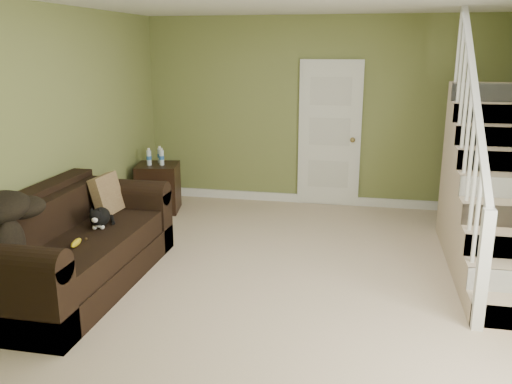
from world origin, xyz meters
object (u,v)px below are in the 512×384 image
at_px(cat, 99,217).
at_px(banana, 76,243).
at_px(side_table, 158,187).
at_px(sofa, 73,250).

bearing_deg(cat, banana, -99.17).
bearing_deg(banana, side_table, 88.25).
distance_m(sofa, cat, 0.39).
height_order(side_table, cat, side_table).
height_order(cat, banana, cat).
xyz_separation_m(side_table, banana, (0.31, -2.68, 0.19)).
distance_m(side_table, cat, 2.18).
xyz_separation_m(cat, banana, (0.05, -0.53, -0.06)).
bearing_deg(banana, cat, 87.28).
relative_size(cat, banana, 2.45).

